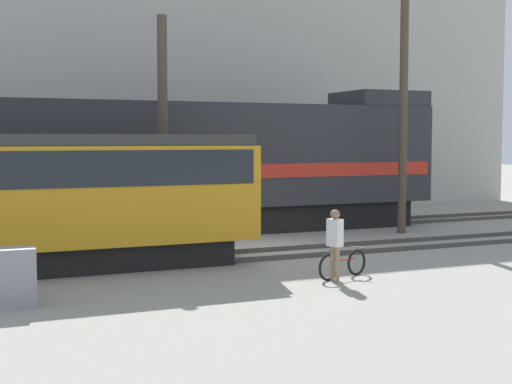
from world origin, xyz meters
TOP-DOWN VIEW (x-y plane):
  - ground_plane at (0.00, 0.00)m, footprint 120.00×120.00m
  - track_near at (0.00, -1.59)m, footprint 60.00×1.50m
  - track_far at (0.00, 4.05)m, footprint 60.00×1.51m
  - building_backdrop at (0.00, 13.54)m, footprint 38.74×6.00m
  - freight_locomotive at (-0.81, 4.05)m, footprint 19.19×3.04m
  - streetcar at (-6.51, -1.59)m, footprint 11.08×2.54m
  - bicycle at (0.14, -5.30)m, footprint 1.63×0.68m
  - person at (-0.25, -5.58)m, footprint 0.32×0.41m
  - utility_pole_left at (-2.52, 1.23)m, footprint 0.31×0.31m
  - utility_pole_center at (6.37, 1.23)m, footprint 0.30×0.30m
  - signal_box at (-7.41, -5.28)m, footprint 0.70×0.60m

SIDE VIEW (x-z plane):
  - ground_plane at x=0.00m, z-range 0.00..0.00m
  - track_near at x=0.00m, z-range 0.00..0.14m
  - track_far at x=0.00m, z-range 0.00..0.14m
  - bicycle at x=0.14m, z-range -0.03..0.70m
  - signal_box at x=-7.41m, z-range 0.00..1.20m
  - person at x=-0.25m, z-range 0.19..1.92m
  - streetcar at x=-6.51m, z-range 0.25..3.77m
  - freight_locomotive at x=-0.81m, z-range -0.18..5.08m
  - utility_pole_left at x=-2.52m, z-range 0.00..7.19m
  - utility_pole_center at x=6.37m, z-range 0.00..8.72m
  - building_backdrop at x=0.00m, z-range 0.00..13.96m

